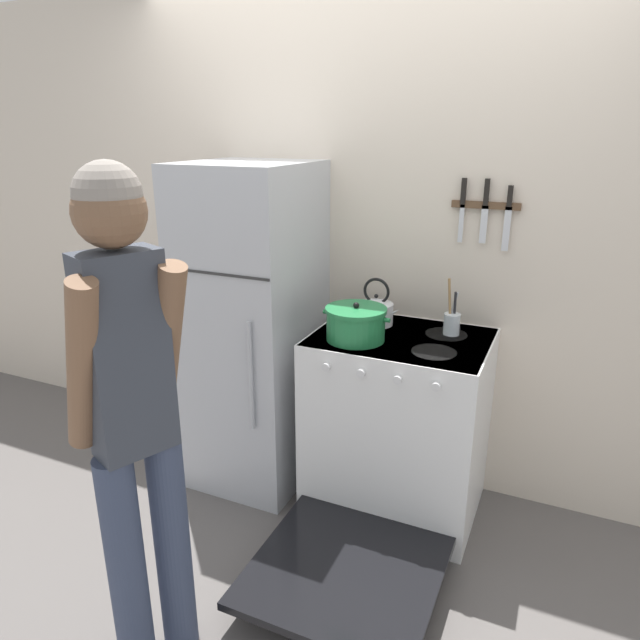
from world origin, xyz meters
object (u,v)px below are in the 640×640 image
Objects in this scene: tea_kettle at (376,310)px; person at (133,409)px; utensil_jar at (452,322)px; refrigerator at (253,329)px; dutch_oven_pot at (356,324)px; stove_range at (395,428)px.

person is at bearing -104.63° from tea_kettle.
tea_kettle is 0.37m from utensil_jar.
refrigerator reaches higher than utensil_jar.
refrigerator is 7.15× the size of tea_kettle.
dutch_oven_pot is 0.25m from tea_kettle.
utensil_jar is (0.20, 0.17, 0.52)m from stove_range.
tea_kettle is at bearing 136.15° from stove_range.
stove_range is 0.58m from utensil_jar.
tea_kettle is at bearing 86.72° from dutch_oven_pot.
dutch_oven_pot is (-0.18, -0.08, 0.54)m from stove_range.
stove_range is (0.79, -0.02, -0.39)m from refrigerator.
tea_kettle is (-0.17, 0.16, 0.53)m from stove_range.
stove_range is at bearing -1.68° from refrigerator.
utensil_jar is 1.52m from person.
refrigerator reaches higher than stove_range.
stove_range is at bearing -140.05° from utensil_jar.
utensil_jar is at bearing 33.29° from dutch_oven_pot.
person is at bearing -107.07° from dutch_oven_pot.
person reaches higher than utensil_jar.
person reaches higher than refrigerator.
dutch_oven_pot is at bearing -93.28° from tea_kettle.
refrigerator is 0.64m from dutch_oven_pot.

